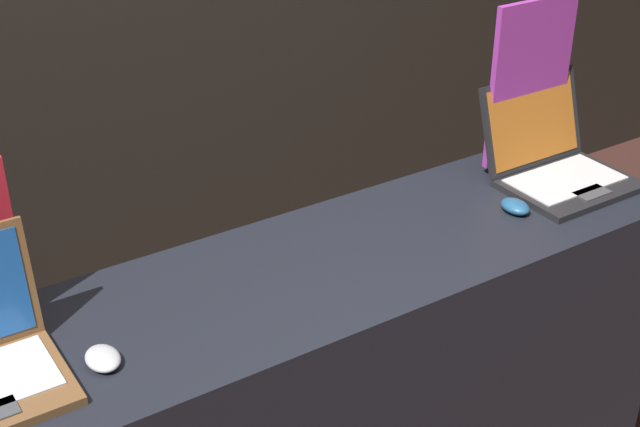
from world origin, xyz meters
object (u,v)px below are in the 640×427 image
at_px(mouse_front, 103,358).
at_px(laptop_back, 555,160).
at_px(mouse_back, 515,206).
at_px(promo_stand_back, 529,88).

height_order(mouse_front, laptop_back, laptop_back).
bearing_deg(laptop_back, mouse_front, -175.88).
distance_m(mouse_front, mouse_back, 1.21).
bearing_deg(promo_stand_back, mouse_back, -136.60).
relative_size(mouse_back, promo_stand_back, 0.18).
bearing_deg(laptop_back, mouse_back, -159.77).
xyz_separation_m(mouse_back, promo_stand_back, (0.24, 0.22, 0.23)).
bearing_deg(mouse_back, mouse_front, -179.20).
bearing_deg(mouse_front, mouse_back, 0.80).
distance_m(laptop_back, promo_stand_back, 0.23).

